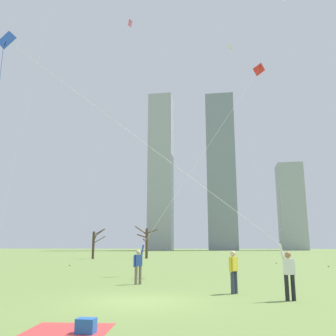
% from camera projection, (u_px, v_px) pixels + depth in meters
% --- Properties ---
extents(ground_plane, '(400.00, 400.00, 0.00)m').
position_uv_depth(ground_plane, '(139.00, 302.00, 12.04)').
color(ground_plane, olive).
extents(kite_flyer_midfield_center_red, '(7.70, 8.34, 15.12)m').
position_uv_depth(kite_flyer_midfield_center_red, '(161.00, 228.00, 18.76)').
color(kite_flyer_midfield_center_red, '#726656').
rests_on(kite_flyer_midfield_center_red, ground).
extents(kite_flyer_far_back_blue, '(11.92, 0.97, 11.00)m').
position_uv_depth(kite_flyer_far_back_blue, '(233.00, 226.00, 12.90)').
color(kite_flyer_far_back_blue, black).
rests_on(kite_flyer_far_back_blue, ground).
extents(bystander_watching_nearby, '(0.36, 0.44, 1.62)m').
position_uv_depth(bystander_watching_nearby, '(234.00, 270.00, 14.15)').
color(bystander_watching_nearby, '#33384C').
rests_on(bystander_watching_nearby, ground).
extents(distant_kite_drifting_left_pink, '(5.96, 1.77, 23.73)m').
position_uv_depth(distant_kite_drifting_left_pink, '(121.00, 58.00, 35.40)').
color(distant_kite_drifting_left_pink, pink).
rests_on(distant_kite_drifting_left_pink, ground).
extents(distant_kite_low_near_trees_green, '(3.69, 5.61, 23.64)m').
position_uv_depth(distant_kite_low_near_trees_green, '(286.00, 27.00, 31.69)').
color(distant_kite_low_near_trees_green, green).
rests_on(distant_kite_low_near_trees_green, ground).
extents(distant_kite_drifting_right_orange, '(3.26, 2.46, 29.89)m').
position_uv_depth(distant_kite_drifting_right_orange, '(50.00, 9.00, 37.04)').
color(distant_kite_drifting_right_orange, orange).
rests_on(distant_kite_drifting_right_orange, ground).
extents(distant_kite_high_overhead_white, '(4.32, 2.03, 24.27)m').
position_uv_depth(distant_kite_high_overhead_white, '(236.00, 74.00, 40.48)').
color(distant_kite_high_overhead_white, white).
rests_on(distant_kite_high_overhead_white, ground).
extents(picnic_spot, '(1.94, 1.58, 0.31)m').
position_uv_depth(picnic_spot, '(79.00, 327.00, 7.82)').
color(picnic_spot, '#CC3838').
rests_on(picnic_spot, ground).
extents(bare_tree_right_of_center, '(3.16, 2.34, 4.63)m').
position_uv_depth(bare_tree_right_of_center, '(146.00, 241.00, 52.79)').
color(bare_tree_right_of_center, '#4C3828').
rests_on(bare_tree_right_of_center, ground).
extents(bare_tree_rightmost, '(1.59, 2.67, 4.22)m').
position_uv_depth(bare_tree_rightmost, '(94.00, 243.00, 50.73)').
color(bare_tree_rightmost, '#423326').
rests_on(bare_tree_rightmost, ground).
extents(skyline_mid_tower_right, '(9.42, 7.34, 62.69)m').
position_uv_depth(skyline_mid_tower_right, '(161.00, 170.00, 144.71)').
color(skyline_mid_tower_right, '#9EA3AD').
rests_on(skyline_mid_tower_right, ground).
extents(skyline_short_annex, '(9.69, 10.25, 34.33)m').
position_uv_depth(skyline_short_annex, '(291.00, 206.00, 145.02)').
color(skyline_short_annex, '#9EA3AD').
rests_on(skyline_short_annex, ground).
extents(skyline_squat_block, '(11.28, 11.21, 62.83)m').
position_uv_depth(skyline_squat_block, '(221.00, 171.00, 146.70)').
color(skyline_squat_block, gray).
rests_on(skyline_squat_block, ground).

